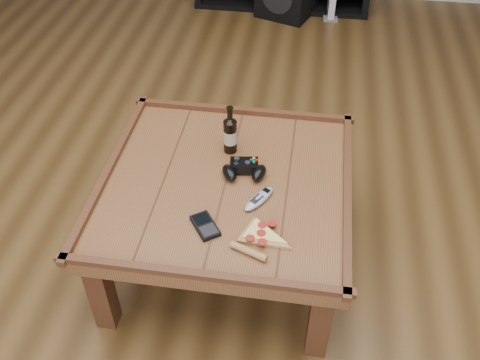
# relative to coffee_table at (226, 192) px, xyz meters

# --- Properties ---
(ground) EXTENTS (6.00, 6.00, 0.00)m
(ground) POSITION_rel_coffee_table_xyz_m (0.00, 0.00, -0.39)
(ground) COLOR #462D14
(ground) RESTS_ON ground
(coffee_table) EXTENTS (1.03, 1.03, 0.48)m
(coffee_table) POSITION_rel_coffee_table_xyz_m (0.00, 0.00, 0.00)
(coffee_table) COLOR brown
(coffee_table) RESTS_ON ground
(beer_bottle) EXTENTS (0.06, 0.06, 0.22)m
(beer_bottle) POSITION_rel_coffee_table_xyz_m (-0.01, 0.20, 0.15)
(beer_bottle) COLOR black
(beer_bottle) RESTS_ON coffee_table
(game_controller) EXTENTS (0.20, 0.15, 0.05)m
(game_controller) POSITION_rel_coffee_table_xyz_m (0.07, 0.05, 0.08)
(game_controller) COLOR black
(game_controller) RESTS_ON coffee_table
(pizza_slice) EXTENTS (0.23, 0.29, 0.03)m
(pizza_slice) POSITION_rel_coffee_table_xyz_m (0.17, -0.28, 0.07)
(pizza_slice) COLOR tan
(pizza_slice) RESTS_ON coffee_table
(smartphone) EXTENTS (0.13, 0.15, 0.02)m
(smartphone) POSITION_rel_coffee_table_xyz_m (-0.03, -0.26, 0.07)
(smartphone) COLOR black
(smartphone) RESTS_ON coffee_table
(remote_control) EXTENTS (0.13, 0.17, 0.02)m
(remote_control) POSITION_rel_coffee_table_xyz_m (0.15, -0.09, 0.07)
(remote_control) COLOR #979CA4
(remote_control) RESTS_ON coffee_table
(game_console) EXTENTS (0.12, 0.21, 0.25)m
(game_console) POSITION_rel_coffee_table_xyz_m (0.40, 2.54, -0.28)
(game_console) COLOR gray
(game_console) RESTS_ON ground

